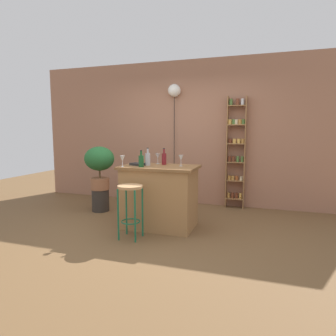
{
  "coord_description": "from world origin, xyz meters",
  "views": [
    {
      "loc": [
        1.48,
        -3.78,
        1.44
      ],
      "look_at": [
        0.05,
        0.55,
        0.87
      ],
      "focal_mm": 31.63,
      "sensor_mm": 36.0,
      "label": 1
    }
  ],
  "objects_px": {
    "bottle_wine_red": "(164,159)",
    "wine_glass_center": "(122,159)",
    "spice_shelf": "(236,150)",
    "wine_glass_right": "(181,158)",
    "cookbook": "(138,164)",
    "bottle_olive_oil": "(148,159)",
    "wine_glass_left": "(158,156)",
    "bar_stool": "(130,199)",
    "potted_plant": "(99,163)",
    "pendant_globe_light": "(174,92)",
    "plant_stool": "(101,200)",
    "bottle_sauce_amber": "(141,161)"
  },
  "relations": [
    {
      "from": "bottle_wine_red",
      "to": "wine_glass_center",
      "type": "relative_size",
      "value": 1.54
    },
    {
      "from": "spice_shelf",
      "to": "wine_glass_right",
      "type": "distance_m",
      "value": 1.57
    },
    {
      "from": "cookbook",
      "to": "wine_glass_center",
      "type": "bearing_deg",
      "value": -95.96
    },
    {
      "from": "bottle_olive_oil",
      "to": "wine_glass_left",
      "type": "distance_m",
      "value": 0.26
    },
    {
      "from": "bar_stool",
      "to": "wine_glass_left",
      "type": "height_order",
      "value": "wine_glass_left"
    },
    {
      "from": "spice_shelf",
      "to": "potted_plant",
      "type": "bearing_deg",
      "value": -156.26
    },
    {
      "from": "wine_glass_right",
      "to": "pendant_globe_light",
      "type": "height_order",
      "value": "pendant_globe_light"
    },
    {
      "from": "plant_stool",
      "to": "wine_glass_center",
      "type": "height_order",
      "value": "wine_glass_center"
    },
    {
      "from": "potted_plant",
      "to": "pendant_globe_light",
      "type": "relative_size",
      "value": 0.33
    },
    {
      "from": "plant_stool",
      "to": "spice_shelf",
      "type": "bearing_deg",
      "value": 23.74
    },
    {
      "from": "spice_shelf",
      "to": "potted_plant",
      "type": "xyz_separation_m",
      "value": [
        -2.28,
        -1.0,
        -0.21
      ]
    },
    {
      "from": "cookbook",
      "to": "bottle_olive_oil",
      "type": "bearing_deg",
      "value": 33.5
    },
    {
      "from": "potted_plant",
      "to": "bottle_olive_oil",
      "type": "xyz_separation_m",
      "value": [
        1.14,
        -0.51,
        0.15
      ]
    },
    {
      "from": "plant_stool",
      "to": "wine_glass_right",
      "type": "bearing_deg",
      "value": -14.5
    },
    {
      "from": "bar_stool",
      "to": "bottle_wine_red",
      "type": "distance_m",
      "value": 0.92
    },
    {
      "from": "pendant_globe_light",
      "to": "wine_glass_left",
      "type": "bearing_deg",
      "value": -84.39
    },
    {
      "from": "bar_stool",
      "to": "pendant_globe_light",
      "type": "height_order",
      "value": "pendant_globe_light"
    },
    {
      "from": "wine_glass_right",
      "to": "potted_plant",
      "type": "bearing_deg",
      "value": 165.5
    },
    {
      "from": "cookbook",
      "to": "pendant_globe_light",
      "type": "xyz_separation_m",
      "value": [
        0.09,
        1.57,
        1.25
      ]
    },
    {
      "from": "spice_shelf",
      "to": "bottle_wine_red",
      "type": "relative_size",
      "value": 8.2
    },
    {
      "from": "plant_stool",
      "to": "wine_glass_center",
      "type": "distance_m",
      "value": 1.43
    },
    {
      "from": "bar_stool",
      "to": "plant_stool",
      "type": "xyz_separation_m",
      "value": [
        -1.12,
        1.08,
        -0.34
      ]
    },
    {
      "from": "plant_stool",
      "to": "bottle_sauce_amber",
      "type": "relative_size",
      "value": 1.64
    },
    {
      "from": "bar_stool",
      "to": "plant_stool",
      "type": "distance_m",
      "value": 1.59
    },
    {
      "from": "bottle_wine_red",
      "to": "wine_glass_left",
      "type": "relative_size",
      "value": 1.54
    },
    {
      "from": "bar_stool",
      "to": "potted_plant",
      "type": "height_order",
      "value": "potted_plant"
    },
    {
      "from": "potted_plant",
      "to": "cookbook",
      "type": "distance_m",
      "value": 1.12
    },
    {
      "from": "bottle_olive_oil",
      "to": "wine_glass_center",
      "type": "xyz_separation_m",
      "value": [
        -0.28,
        -0.27,
        0.02
      ]
    },
    {
      "from": "potted_plant",
      "to": "bottle_olive_oil",
      "type": "relative_size",
      "value": 2.91
    },
    {
      "from": "wine_glass_center",
      "to": "plant_stool",
      "type": "bearing_deg",
      "value": 137.65
    },
    {
      "from": "bottle_wine_red",
      "to": "wine_glass_right",
      "type": "relative_size",
      "value": 1.54
    },
    {
      "from": "bottle_wine_red",
      "to": "spice_shelf",
      "type": "bearing_deg",
      "value": 54.73
    },
    {
      "from": "bar_stool",
      "to": "pendant_globe_light",
      "type": "bearing_deg",
      "value": 91.07
    },
    {
      "from": "spice_shelf",
      "to": "plant_stool",
      "type": "bearing_deg",
      "value": -156.26
    },
    {
      "from": "spice_shelf",
      "to": "pendant_globe_light",
      "type": "height_order",
      "value": "pendant_globe_light"
    },
    {
      "from": "bar_stool",
      "to": "wine_glass_center",
      "type": "distance_m",
      "value": 0.65
    },
    {
      "from": "bottle_wine_red",
      "to": "cookbook",
      "type": "xyz_separation_m",
      "value": [
        -0.35,
        -0.2,
        -0.08
      ]
    },
    {
      "from": "spice_shelf",
      "to": "cookbook",
      "type": "relative_size",
      "value": 9.85
    },
    {
      "from": "bottle_sauce_amber",
      "to": "plant_stool",
      "type": "bearing_deg",
      "value": 147.67
    },
    {
      "from": "potted_plant",
      "to": "wine_glass_right",
      "type": "relative_size",
      "value": 4.71
    },
    {
      "from": "spice_shelf",
      "to": "wine_glass_right",
      "type": "height_order",
      "value": "spice_shelf"
    },
    {
      "from": "potted_plant",
      "to": "bottle_wine_red",
      "type": "xyz_separation_m",
      "value": [
        1.33,
        -0.34,
        0.15
      ]
    },
    {
      "from": "pendant_globe_light",
      "to": "spice_shelf",
      "type": "bearing_deg",
      "value": -1.48
    },
    {
      "from": "bottle_sauce_amber",
      "to": "cookbook",
      "type": "distance_m",
      "value": 0.22
    },
    {
      "from": "bottle_olive_oil",
      "to": "bottle_sauce_amber",
      "type": "xyz_separation_m",
      "value": [
        -0.02,
        -0.2,
        -0.01
      ]
    },
    {
      "from": "bar_stool",
      "to": "plant_stool",
      "type": "height_order",
      "value": "bar_stool"
    },
    {
      "from": "bottle_sauce_amber",
      "to": "wine_glass_right",
      "type": "bearing_deg",
      "value": 29.07
    },
    {
      "from": "bottle_sauce_amber",
      "to": "bottle_wine_red",
      "type": "distance_m",
      "value": 0.43
    },
    {
      "from": "pendant_globe_light",
      "to": "bottle_wine_red",
      "type": "bearing_deg",
      "value": -79.32
    },
    {
      "from": "plant_stool",
      "to": "bottle_olive_oil",
      "type": "xyz_separation_m",
      "value": [
        1.14,
        -0.51,
        0.83
      ]
    }
  ]
}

